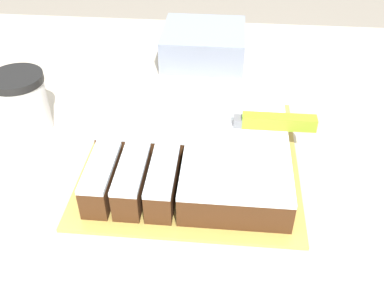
# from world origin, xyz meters

# --- Properties ---
(countertop) EXTENTS (1.40, 1.10, 0.90)m
(countertop) POSITION_xyz_m (0.00, 0.00, 0.45)
(countertop) COLOR beige
(countertop) RESTS_ON ground_plane
(cake_board) EXTENTS (0.36, 0.36, 0.01)m
(cake_board) POSITION_xyz_m (0.07, -0.05, 0.90)
(cake_board) COLOR gold
(cake_board) RESTS_ON countertop
(cake) EXTENTS (0.31, 0.32, 0.06)m
(cake) POSITION_xyz_m (0.08, -0.05, 0.94)
(cake) COLOR #472814
(cake) RESTS_ON cake_board
(knife) EXTENTS (0.30, 0.02, 0.02)m
(knife) POSITION_xyz_m (0.19, -0.03, 0.97)
(knife) COLOR silver
(knife) RESTS_ON cake
(coffee_cup) EXTENTS (0.10, 0.10, 0.11)m
(coffee_cup) POSITION_xyz_m (-0.24, 0.02, 0.96)
(coffee_cup) COLOR white
(coffee_cup) RESTS_ON countertop
(storage_box) EXTENTS (0.19, 0.18, 0.07)m
(storage_box) POSITION_xyz_m (0.07, 0.33, 0.94)
(storage_box) COLOR #8C99B2
(storage_box) RESTS_ON countertop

